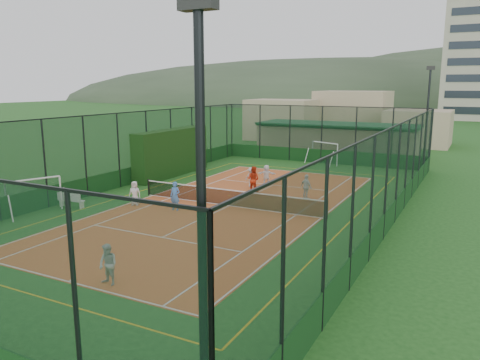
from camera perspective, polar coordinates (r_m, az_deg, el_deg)
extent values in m
plane|color=#1F521C|center=(26.95, -1.33, -3.18)|extent=(300.00, 300.00, 0.00)
cube|color=#C95F2C|center=(26.95, -1.33, -3.17)|extent=(11.17, 23.97, 0.01)
cube|color=black|center=(36.01, -8.31, 3.32)|extent=(1.21, 8.07, 3.53)
imported|color=silver|center=(27.61, -12.71, -1.58)|extent=(0.80, 0.66, 1.41)
imported|color=#467FC7|center=(26.10, -7.92, -1.95)|extent=(0.61, 0.43, 1.60)
imported|color=silver|center=(17.05, -15.79, -9.91)|extent=(0.77, 0.64, 1.47)
imported|color=silver|center=(31.65, 1.36, 0.34)|extent=(0.89, 0.51, 1.37)
imported|color=silver|center=(28.55, 8.08, -0.85)|extent=(0.97, 0.77, 1.53)
imported|color=white|center=(32.56, 3.24, 0.66)|extent=(1.35, 0.69, 1.39)
imported|color=red|center=(30.17, 1.63, 0.10)|extent=(0.85, 0.68, 1.70)
sphere|color=#CCE033|center=(29.29, -1.35, -1.89)|extent=(0.07, 0.07, 0.07)
sphere|color=#CCE033|center=(28.56, -1.04, -2.24)|extent=(0.07, 0.07, 0.07)
sphere|color=#CCE033|center=(28.53, 1.41, -2.25)|extent=(0.07, 0.07, 0.07)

